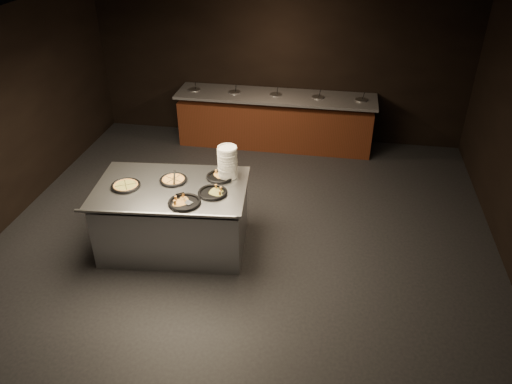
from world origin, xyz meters
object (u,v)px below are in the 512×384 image
(plate_stack, at_px, (228,162))
(pan_cheese_whole, at_px, (173,180))
(pan_veggie_whole, at_px, (126,186))
(serving_counter, at_px, (174,218))

(plate_stack, distance_m, pan_cheese_whole, 0.75)
(pan_veggie_whole, bearing_deg, plate_stack, 21.57)
(serving_counter, bearing_deg, plate_stack, 24.25)
(plate_stack, bearing_deg, serving_counter, -150.15)
(pan_veggie_whole, bearing_deg, pan_cheese_whole, 23.96)
(pan_veggie_whole, xyz_separation_m, pan_cheese_whole, (0.56, 0.25, -0.00))
(plate_stack, relative_size, pan_cheese_whole, 1.20)
(pan_veggie_whole, distance_m, pan_cheese_whole, 0.62)
(pan_cheese_whole, bearing_deg, pan_veggie_whole, -156.04)
(serving_counter, distance_m, plate_stack, 1.06)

